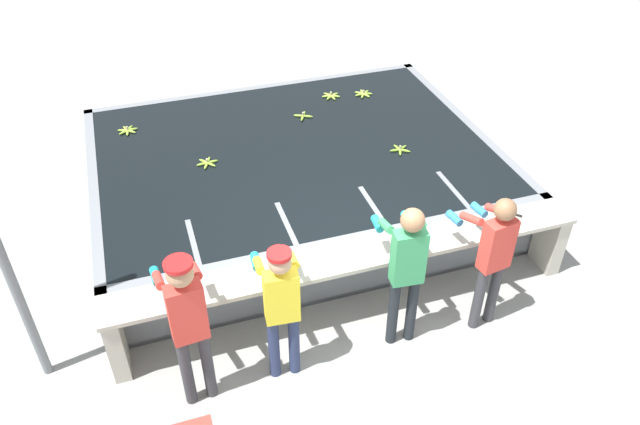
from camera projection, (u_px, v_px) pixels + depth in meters
ground_plane at (358, 325)px, 6.81m from camera, size 80.00×80.00×0.00m
wash_tank at (295, 176)px, 8.40m from camera, size 5.18×3.98×0.83m
work_ledge at (353, 271)px, 6.61m from camera, size 5.18×0.45×0.83m
worker_0 at (188, 318)px, 5.45m from camera, size 0.44×0.74×1.75m
worker_1 at (281, 302)px, 5.76m from camera, size 0.44×0.73×1.59m
worker_2 at (406, 264)px, 6.06m from camera, size 0.45×0.73×1.72m
worker_3 at (493, 252)px, 6.27m from camera, size 0.47×0.73×1.66m
banana_bunch_floating_0 at (363, 94)px, 9.40m from camera, size 0.28×0.28×0.08m
banana_bunch_floating_1 at (400, 150)px, 8.12m from camera, size 0.27×0.28×0.08m
banana_bunch_floating_2 at (207, 163)px, 7.87m from camera, size 0.28×0.27×0.08m
banana_bunch_floating_3 at (331, 96)px, 9.35m from camera, size 0.28×0.28×0.08m
banana_bunch_floating_4 at (128, 130)px, 8.52m from camera, size 0.28×0.28×0.08m
banana_bunch_floating_5 at (303, 116)px, 8.84m from camera, size 0.27×0.27×0.08m
knife_0 at (524, 217)px, 6.98m from camera, size 0.27×0.27×0.02m
knife_1 at (483, 221)px, 6.92m from camera, size 0.22×0.30×0.02m
support_post_left at (0, 251)px, 5.35m from camera, size 0.09×0.09×3.20m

